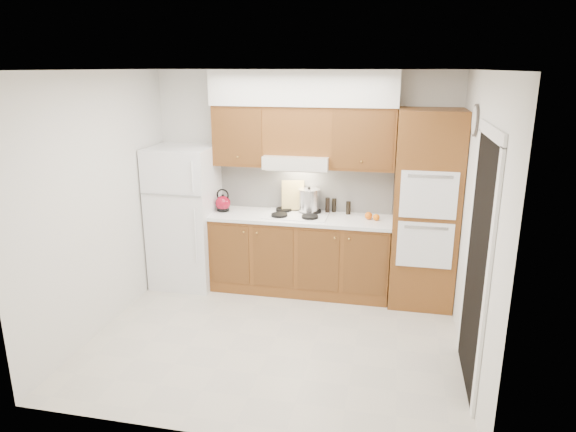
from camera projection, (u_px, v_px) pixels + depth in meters
The scene contains 26 objects.
floor at pixel (276, 337), 5.18m from camera, with size 3.60×3.60×0.00m, color #BCB4A4.
ceiling at pixel (274, 70), 4.45m from camera, with size 3.60×3.60×0.00m, color white.
wall_back at pixel (303, 180), 6.23m from camera, with size 3.60×0.02×2.60m, color silver.
wall_left at pixel (101, 203), 5.17m from camera, with size 0.02×3.00×2.60m, color silver.
wall_right at pixel (476, 225), 4.46m from camera, with size 0.02×3.00×2.60m, color silver.
fridge at pixel (185, 217), 6.29m from camera, with size 0.75×0.72×1.72m, color white.
base_cabinets at pixel (300, 255), 6.18m from camera, with size 2.11×0.60×0.90m, color brown.
countertop at pixel (300, 218), 6.04m from camera, with size 2.13×0.62×0.04m, color white.
backsplash at pixel (305, 187), 6.23m from camera, with size 2.11×0.03×0.56m, color white.
oven_cabinet at pixel (425, 210), 5.69m from camera, with size 0.70×0.65×2.20m, color brown.
upper_cab_left at pixel (242, 135), 6.06m from camera, with size 0.63×0.33×0.70m, color brown.
upper_cab_right at pixel (363, 138), 5.78m from camera, with size 0.73×0.33×0.70m, color brown.
range_hood at pixel (298, 161), 5.94m from camera, with size 0.75×0.45×0.15m, color silver.
upper_cab_over_hood at pixel (299, 130), 5.90m from camera, with size 0.75×0.33×0.55m, color brown.
soffit at pixel (303, 88), 5.75m from camera, with size 2.13×0.36×0.40m, color silver.
cooktop at pixel (297, 215), 6.06m from camera, with size 0.74×0.50×0.01m, color white.
doorway at pixel (477, 267), 4.20m from camera, with size 0.02×0.90×2.10m, color black.
wall_clock at pixel (475, 120), 4.74m from camera, with size 0.30×0.30×0.02m, color #3F3833.
kettle at pixel (223, 203), 6.20m from camera, with size 0.18×0.18×0.18m, color maroon.
cutting_board at pixel (293, 195), 6.18m from camera, with size 0.27×0.02×0.36m, color tan.
stock_pot at pixel (309, 200), 6.11m from camera, with size 0.25×0.25×0.26m, color silver.
condiment_a at pixel (327, 205), 6.12m from camera, with size 0.05×0.05×0.19m, color black.
condiment_b at pixel (334, 205), 6.18m from camera, with size 0.05×0.05×0.17m, color black.
condiment_c at pixel (348, 208), 6.08m from camera, with size 0.05×0.05×0.15m, color black.
orange_near at pixel (376, 217), 5.84m from camera, with size 0.07×0.07×0.07m, color orange.
orange_far at pixel (369, 216), 5.89m from camera, with size 0.09×0.09×0.09m, color orange.
Camera 1 is at (1.08, -4.51, 2.62)m, focal length 32.00 mm.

